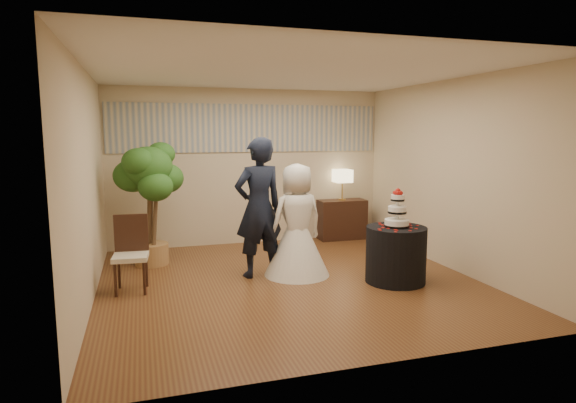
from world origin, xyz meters
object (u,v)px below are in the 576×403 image
object	(u,v)px
cake_table	(396,255)
ficus_tree	(150,203)
side_chair	(130,255)
bride	(297,220)
wedding_cake	(397,208)
table_lamp	(342,185)
console	(342,219)
groom	(259,208)

from	to	relation	value
cake_table	ficus_tree	distance (m)	3.72
ficus_tree	side_chair	size ratio (longest dim) A/B	1.97
bride	wedding_cake	world-z (taller)	bride
table_lamp	ficus_tree	world-z (taller)	ficus_tree
bride	console	world-z (taller)	bride
console	side_chair	xyz separation A→B (m)	(-3.81, -2.09, 0.11)
cake_table	wedding_cake	xyz separation A→B (m)	(0.00, -0.00, 0.64)
bride	table_lamp	size ratio (longest dim) A/B	2.76
ficus_tree	console	bearing A→B (deg)	13.15
bride	cake_table	size ratio (longest dim) A/B	1.98
groom	table_lamp	world-z (taller)	groom
cake_table	ficus_tree	size ratio (longest dim) A/B	0.42
cake_table	side_chair	xyz separation A→B (m)	(-3.44, 0.62, 0.11)
console	side_chair	distance (m)	4.34
console	ficus_tree	distance (m)	3.67
console	side_chair	bearing A→B (deg)	-150.46
groom	wedding_cake	size ratio (longest dim) A/B	3.75
groom	cake_table	size ratio (longest dim) A/B	2.43
bride	wedding_cake	bearing A→B (deg)	139.39
cake_table	ficus_tree	xyz separation A→B (m)	(-3.16, 1.88, 0.58)
cake_table	table_lamp	world-z (taller)	table_lamp
console	cake_table	bearing A→B (deg)	-97.03
side_chair	console	bearing A→B (deg)	33.80
wedding_cake	table_lamp	xyz separation A→B (m)	(0.37, 2.71, 0.02)
table_lamp	ficus_tree	xyz separation A→B (m)	(-3.53, -0.83, -0.08)
cake_table	wedding_cake	size ratio (longest dim) A/B	1.54
bride	console	xyz separation A→B (m)	(1.56, 2.00, -0.42)
cake_table	ficus_tree	world-z (taller)	ficus_tree
bride	ficus_tree	world-z (taller)	ficus_tree
groom	ficus_tree	distance (m)	1.80
bride	ficus_tree	bearing A→B (deg)	-40.38
groom	ficus_tree	world-z (taller)	groom
bride	side_chair	bearing A→B (deg)	-7.44
groom	table_lamp	size ratio (longest dim) A/B	3.38
side_chair	table_lamp	bearing A→B (deg)	33.80
cake_table	console	bearing A→B (deg)	82.16
table_lamp	wedding_cake	bearing A→B (deg)	-97.84
cake_table	side_chair	bearing A→B (deg)	169.76
ficus_tree	side_chair	bearing A→B (deg)	-102.33
groom	wedding_cake	world-z (taller)	groom
console	table_lamp	world-z (taller)	table_lamp
wedding_cake	side_chair	world-z (taller)	wedding_cake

